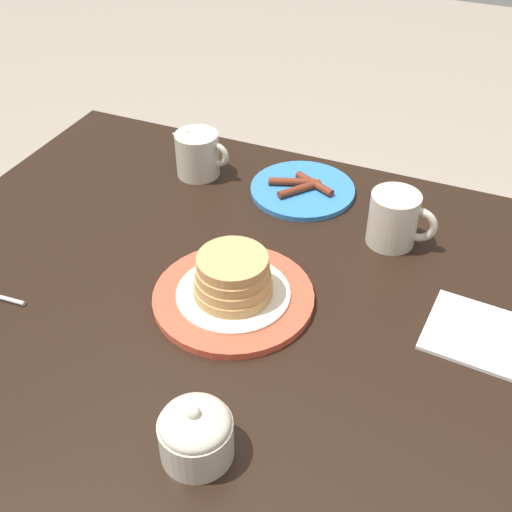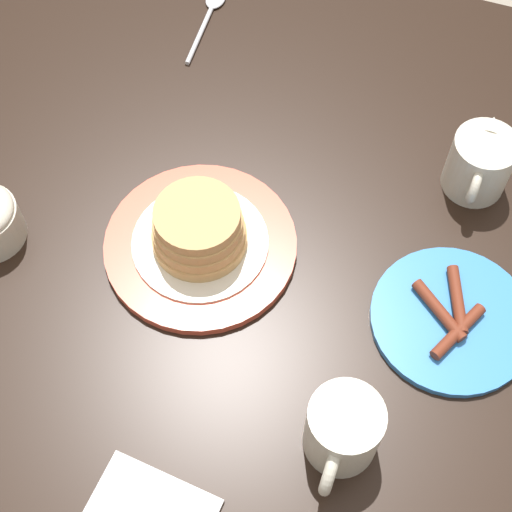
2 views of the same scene
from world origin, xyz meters
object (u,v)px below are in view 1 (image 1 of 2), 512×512
(pancake_plate, at_px, (233,287))
(coffee_mug, at_px, (395,219))
(sugar_bowl, at_px, (196,433))
(napkin, at_px, (487,337))
(side_plate_bacon, at_px, (302,189))
(creamer_pitcher, at_px, (197,153))

(pancake_plate, distance_m, coffee_mug, 0.29)
(sugar_bowl, bearing_deg, pancake_plate, 105.48)
(pancake_plate, height_order, napkin, pancake_plate)
(side_plate_bacon, height_order, coffee_mug, coffee_mug)
(pancake_plate, height_order, side_plate_bacon, pancake_plate)
(sugar_bowl, distance_m, napkin, 0.43)
(creamer_pitcher, distance_m, sugar_bowl, 0.61)
(creamer_pitcher, bearing_deg, sugar_bowl, -62.98)
(coffee_mug, height_order, creamer_pitcher, creamer_pitcher)
(creamer_pitcher, xyz_separation_m, sugar_bowl, (0.28, -0.55, -0.01))
(creamer_pitcher, height_order, sugar_bowl, creamer_pitcher)
(coffee_mug, relative_size, napkin, 0.64)
(sugar_bowl, bearing_deg, coffee_mug, 77.14)
(creamer_pitcher, relative_size, sugar_bowl, 1.39)
(side_plate_bacon, bearing_deg, pancake_plate, -89.04)
(side_plate_bacon, relative_size, creamer_pitcher, 1.59)
(pancake_plate, height_order, coffee_mug, coffee_mug)
(napkin, bearing_deg, creamer_pitcher, 157.82)
(coffee_mug, distance_m, sugar_bowl, 0.49)
(napkin, bearing_deg, side_plate_bacon, 145.55)
(pancake_plate, bearing_deg, coffee_mug, 52.07)
(pancake_plate, relative_size, sugar_bowl, 2.77)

